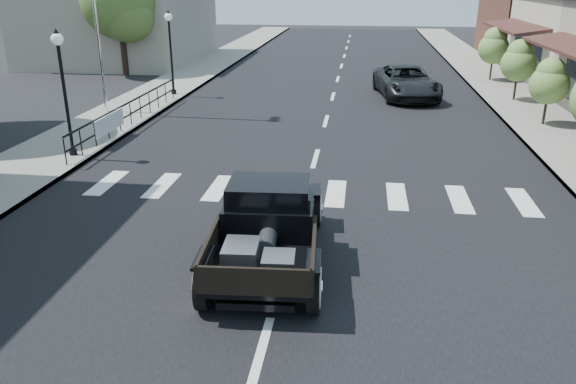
# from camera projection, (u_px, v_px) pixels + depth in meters

# --- Properties ---
(ground) EXTENTS (120.00, 120.00, 0.00)m
(ground) POSITION_uv_depth(u_px,v_px,m) (286.00, 263.00, 11.33)
(ground) COLOR black
(ground) RESTS_ON ground
(road) EXTENTS (14.00, 80.00, 0.02)m
(road) POSITION_uv_depth(u_px,v_px,m) (330.00, 105.00, 25.21)
(road) COLOR black
(road) RESTS_ON ground
(road_markings) EXTENTS (12.00, 60.00, 0.06)m
(road_markings) POSITION_uv_depth(u_px,v_px,m) (322.00, 135.00, 20.59)
(road_markings) COLOR silver
(road_markings) RESTS_ON ground
(sidewalk_left) EXTENTS (3.00, 80.00, 0.15)m
(sidewalk_left) POSITION_uv_depth(u_px,v_px,m) (149.00, 99.00, 26.22)
(sidewalk_left) COLOR #99988B
(sidewalk_left) RESTS_ON ground
(sidewalk_right) EXTENTS (3.00, 80.00, 0.15)m
(sidewalk_right) POSITION_uv_depth(u_px,v_px,m) (528.00, 109.00, 24.16)
(sidewalk_right) COLOR gray
(sidewalk_right) RESTS_ON ground
(low_building_left) EXTENTS (10.00, 12.00, 5.00)m
(low_building_left) POSITION_uv_depth(u_px,v_px,m) (123.00, 23.00, 38.17)
(low_building_left) COLOR #A59B8A
(low_building_left) RESTS_ON ground
(far_building_right) EXTENTS (11.00, 10.00, 7.00)m
(far_building_right) POSITION_uv_depth(u_px,v_px,m) (576.00, 7.00, 37.82)
(far_building_right) COLOR brown
(far_building_right) RESTS_ON ground
(railing) EXTENTS (0.08, 10.00, 1.00)m
(railing) POSITION_uv_depth(u_px,v_px,m) (130.00, 111.00, 21.24)
(railing) COLOR black
(railing) RESTS_ON sidewalk_left
(banner) EXTENTS (0.04, 2.20, 0.60)m
(banner) POSITION_uv_depth(u_px,v_px,m) (111.00, 130.00, 19.45)
(banner) COLOR silver
(banner) RESTS_ON sidewalk_left
(lamp_post_b) EXTENTS (0.36, 0.36, 3.85)m
(lamp_post_b) POSITION_uv_depth(u_px,v_px,m) (65.00, 94.00, 17.06)
(lamp_post_b) COLOR black
(lamp_post_b) RESTS_ON sidewalk_left
(lamp_post_c) EXTENTS (0.36, 0.36, 3.85)m
(lamp_post_c) POSITION_uv_depth(u_px,v_px,m) (171.00, 53.00, 26.32)
(lamp_post_c) COLOR black
(lamp_post_c) RESTS_ON sidewalk_left
(big_tree_far) EXTENTS (4.31, 4.31, 6.33)m
(big_tree_far) POSITION_uv_depth(u_px,v_px,m) (121.00, 19.00, 32.08)
(big_tree_far) COLOR #455F29
(big_tree_far) RESTS_ON ground
(small_tree_c) EXTENTS (1.44, 1.44, 2.41)m
(small_tree_c) POSITION_uv_depth(u_px,v_px,m) (548.00, 93.00, 21.03)
(small_tree_c) COLOR olive
(small_tree_c) RESTS_ON sidewalk_right
(small_tree_d) EXTENTS (1.56, 1.56, 2.59)m
(small_tree_d) POSITION_uv_depth(u_px,v_px,m) (518.00, 71.00, 25.27)
(small_tree_d) COLOR olive
(small_tree_d) RESTS_ON sidewalk_right
(small_tree_e) EXTENTS (1.61, 1.61, 2.68)m
(small_tree_e) POSITION_uv_depth(u_px,v_px,m) (493.00, 55.00, 30.21)
(small_tree_e) COLOR olive
(small_tree_e) RESTS_ON sidewalk_right
(hotrod_pickup) EXTENTS (2.59, 5.04, 1.70)m
(hotrod_pickup) POSITION_uv_depth(u_px,v_px,m) (268.00, 224.00, 11.04)
(hotrod_pickup) COLOR black
(hotrod_pickup) RESTS_ON ground
(second_car) EXTENTS (3.25, 5.67, 1.49)m
(second_car) POSITION_uv_depth(u_px,v_px,m) (406.00, 82.00, 26.63)
(second_car) COLOR black
(second_car) RESTS_ON ground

